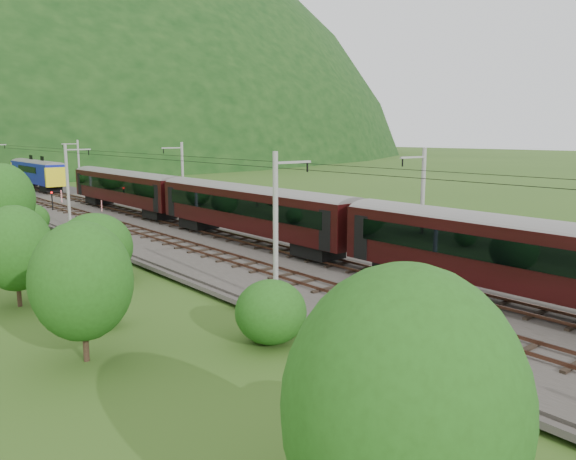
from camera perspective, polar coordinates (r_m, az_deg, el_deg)
ground at (r=34.37m, az=6.92°, el=-5.81°), size 600.00×600.00×0.00m
railbed at (r=41.61m, az=-3.12°, el=-2.80°), size 14.00×220.00×0.30m
track_left at (r=40.22m, az=-5.87°, el=-2.96°), size 2.40×220.00×0.27m
track_right at (r=43.01m, az=-0.55°, el=-2.08°), size 2.40×220.00×0.27m
catenary_left at (r=57.75m, az=-21.41°, el=4.42°), size 2.54×192.28×8.00m
catenary_right at (r=62.66m, az=-10.71°, el=5.29°), size 2.54×192.28×8.00m
overhead_wires at (r=40.68m, az=-3.21°, el=6.80°), size 4.83×198.00×0.03m
train at (r=36.56m, az=7.51°, el=1.08°), size 3.17×152.00×5.52m
hazard_post_near at (r=79.55m, az=-22.03°, el=3.21°), size 0.17×0.17×1.63m
hazard_post_far at (r=68.62m, az=-18.41°, el=2.35°), size 0.14×0.14×1.29m
signal at (r=71.76m, az=-22.85°, el=2.90°), size 0.24×0.24×2.18m
vegetation_left at (r=41.33m, az=-24.05°, el=-0.11°), size 11.71×149.91×6.89m
vegetation_right at (r=48.84m, az=8.82°, el=0.48°), size 7.92×108.26×3.20m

